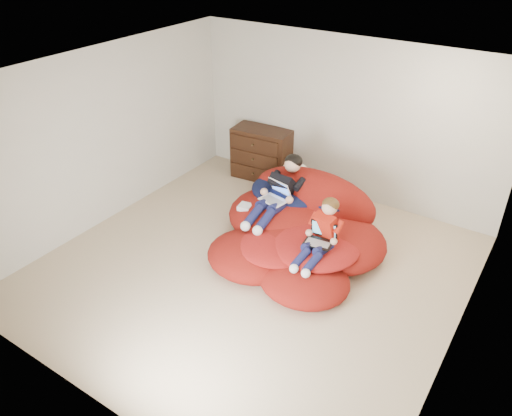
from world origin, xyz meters
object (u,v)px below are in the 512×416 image
(older_boy, at_px, (280,189))
(laptop_white, at_px, (276,194))
(laptop_black, at_px, (321,237))
(dresser, at_px, (262,154))
(younger_boy, at_px, (322,232))
(beanbag_pile, at_px, (300,227))

(older_boy, distance_m, laptop_white, 0.12)
(older_boy, xyz_separation_m, laptop_black, (0.94, -0.59, -0.12))
(dresser, bearing_deg, older_boy, -48.36)
(laptop_white, bearing_deg, younger_boy, -26.66)
(dresser, distance_m, beanbag_pile, 2.07)
(older_boy, distance_m, younger_boy, 1.11)
(dresser, xyz_separation_m, laptop_black, (2.06, -1.85, 0.12))
(older_boy, bearing_deg, laptop_black, -32.21)
(older_boy, bearing_deg, beanbag_pile, -17.57)
(younger_boy, distance_m, laptop_black, 0.07)
(younger_boy, bearing_deg, laptop_white, 153.34)
(beanbag_pile, height_order, laptop_white, beanbag_pile)
(laptop_black, bearing_deg, beanbag_pile, 139.21)
(beanbag_pile, bearing_deg, dresser, 137.63)
(dresser, relative_size, laptop_black, 2.78)
(older_boy, height_order, younger_boy, older_boy)
(older_boy, height_order, laptop_black, older_boy)
(laptop_black, bearing_deg, laptop_white, 152.77)
(laptop_black, bearing_deg, dresser, 138.03)
(dresser, height_order, beanbag_pile, dresser)
(dresser, xyz_separation_m, younger_boy, (2.06, -1.84, 0.19))
(beanbag_pile, distance_m, laptop_black, 0.77)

